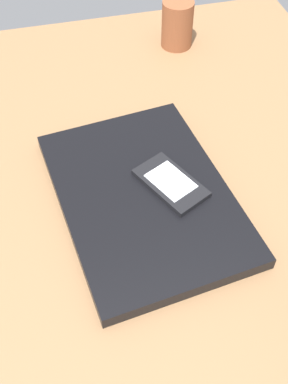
{
  "coord_description": "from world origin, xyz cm",
  "views": [
    {
      "loc": [
        -35.66,
        14.09,
        57.89
      ],
      "look_at": [
        8.19,
        3.2,
        5.0
      ],
      "focal_mm": 45.39,
      "sensor_mm": 36.0,
      "label": 1
    }
  ],
  "objects": [
    {
      "name": "desk_surface",
      "position": [
        0.0,
        0.0,
        1.5
      ],
      "size": [
        120.0,
        80.0,
        3.0
      ],
      "primitive_type": "cube",
      "color": "olive",
      "rests_on": "ground"
    },
    {
      "name": "laptop_closed",
      "position": [
        8.19,
        3.2,
        4.01
      ],
      "size": [
        36.26,
        27.47,
        2.02
      ],
      "primitive_type": "cube",
      "rotation": [
        0.0,
        0.0,
        0.12
      ],
      "color": "black",
      "rests_on": "desk_surface"
    },
    {
      "name": "cell_phone_on_laptop",
      "position": [
        8.5,
        -0.85,
        5.49
      ],
      "size": [
        12.25,
        10.07,
        1.01
      ],
      "color": "black",
      "rests_on": "laptop_closed"
    },
    {
      "name": "pen_cup",
      "position": [
        46.17,
        -12.89,
        7.55
      ],
      "size": [
        6.09,
        6.09,
        9.1
      ],
      "primitive_type": "cylinder",
      "color": "brown",
      "rests_on": "desk_surface"
    }
  ]
}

